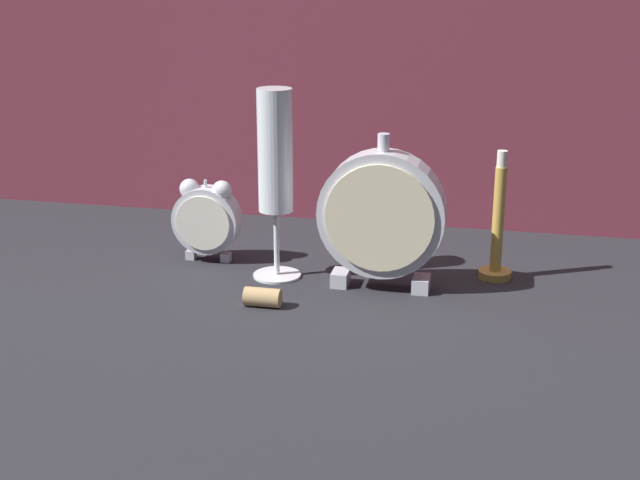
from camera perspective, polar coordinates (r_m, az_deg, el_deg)
The scene contains 6 objects.
ground_plane at distance 1.04m, azimuth -0.94°, elevation -3.77°, with size 4.00×4.00×0.00m, color #232328.
alarm_clock_twin_bell at distance 1.16m, azimuth -7.27°, elevation 1.50°, with size 0.09×0.03×0.11m.
mantel_clock_silver at distance 1.05m, azimuth 3.98°, elevation 1.58°, with size 0.15×0.04×0.19m.
champagne_flute at distance 1.07m, azimuth -2.88°, elevation 4.84°, with size 0.06×0.06×0.23m.
brass_candlestick at distance 1.11m, azimuth 11.27°, elevation 0.27°, with size 0.04×0.04×0.16m.
wine_cork at distance 1.02m, azimuth -3.70°, elevation -3.68°, with size 0.02×0.02×0.04m, color tan.
Camera 1 is at (0.22, -0.94, 0.39)m, focal length 50.00 mm.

